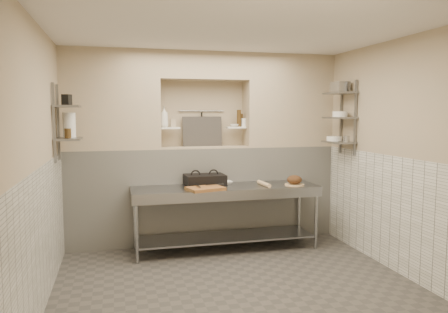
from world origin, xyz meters
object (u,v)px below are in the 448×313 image
object	(u,v)px
prep_table	(226,205)
bowl_alcove	(234,125)
mixing_bowl	(226,183)
cutting_board	(205,189)
bottle_soap	(164,117)
jug_left	(69,125)
panini_press	(205,180)
bread_loaf	(294,180)
rolling_pin	(264,184)

from	to	relation	value
prep_table	bowl_alcove	world-z (taller)	bowl_alcove
mixing_bowl	cutting_board	bearing A→B (deg)	-133.83
cutting_board	bottle_soap	xyz separation A→B (m)	(-0.45, 0.75, 0.94)
jug_left	mixing_bowl	bearing A→B (deg)	4.30
prep_table	jug_left	xyz separation A→B (m)	(-2.04, 0.02, 1.13)
bottle_soap	jug_left	world-z (taller)	bottle_soap
panini_press	mixing_bowl	size ratio (longest dim) A/B	2.95
bowl_alcove	jug_left	bearing A→B (deg)	-167.42
panini_press	cutting_board	world-z (taller)	panini_press
mixing_bowl	bottle_soap	size ratio (longest dim) A/B	0.65
bread_loaf	jug_left	size ratio (longest dim) A/B	0.68
bread_loaf	panini_press	bearing A→B (deg)	165.34
rolling_pin	bread_loaf	world-z (taller)	bread_loaf
mixing_bowl	bottle_soap	world-z (taller)	bottle_soap
cutting_board	rolling_pin	xyz separation A→B (m)	(0.87, 0.14, 0.01)
cutting_board	bowl_alcove	world-z (taller)	bowl_alcove
mixing_bowl	jug_left	world-z (taller)	jug_left
prep_table	bowl_alcove	size ratio (longest dim) A/B	20.41
panini_press	bread_loaf	distance (m)	1.27
mixing_bowl	bread_loaf	world-z (taller)	bread_loaf
cutting_board	jug_left	size ratio (longest dim) A/B	1.49
panini_press	jug_left	xyz separation A→B (m)	(-1.78, -0.17, 0.79)
rolling_pin	bread_loaf	size ratio (longest dim) A/B	1.79
panini_press	jug_left	world-z (taller)	jug_left
rolling_pin	bread_loaf	distance (m)	0.44
mixing_bowl	panini_press	bearing A→B (deg)	176.84
bottle_soap	panini_press	bearing A→B (deg)	-33.03
panini_press	bread_loaf	size ratio (longest dim) A/B	2.72
panini_press	jug_left	bearing A→B (deg)	-176.96
cutting_board	mixing_bowl	bearing A→B (deg)	46.17
panini_press	bottle_soap	distance (m)	1.08
bowl_alcove	panini_press	bearing A→B (deg)	-147.18
prep_table	bread_loaf	world-z (taller)	bread_loaf
panini_press	mixing_bowl	bearing A→B (deg)	-5.68
rolling_pin	bottle_soap	world-z (taller)	bottle_soap
prep_table	bottle_soap	distance (m)	1.55
cutting_board	bottle_soap	distance (m)	1.28
bowl_alcove	bread_loaf	bearing A→B (deg)	-43.41
prep_table	bottle_soap	size ratio (longest dim) A/B	8.70
bread_loaf	bowl_alcove	xyz separation A→B (m)	(-0.70, 0.66, 0.75)
prep_table	rolling_pin	bearing A→B (deg)	-7.90
mixing_bowl	bread_loaf	bearing A→B (deg)	-18.20
bread_loaf	cutting_board	bearing A→B (deg)	-176.19
bread_loaf	bowl_alcove	size ratio (longest dim) A/B	1.65
prep_table	rolling_pin	size ratio (longest dim) A/B	6.91
rolling_pin	bowl_alcove	distance (m)	1.04
bread_loaf	rolling_pin	bearing A→B (deg)	173.34
cutting_board	bread_loaf	xyz separation A→B (m)	(1.30, 0.09, 0.06)
bottle_soap	cutting_board	bearing A→B (deg)	-59.05
prep_table	jug_left	size ratio (longest dim) A/B	8.36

